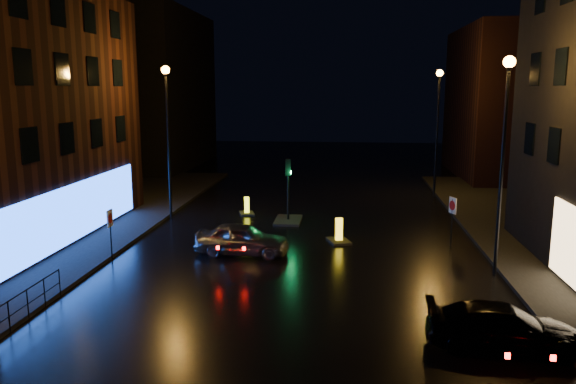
{
  "coord_description": "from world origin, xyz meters",
  "views": [
    {
      "loc": [
        1.94,
        -15.79,
        7.22
      ],
      "look_at": [
        -0.55,
        7.79,
        2.8
      ],
      "focal_mm": 35.0,
      "sensor_mm": 36.0,
      "label": 1
    }
  ],
  "objects_px": {
    "dark_sedan": "(504,327)",
    "bollard_near": "(339,237)",
    "silver_hatchback": "(242,239)",
    "bollard_far": "(247,210)",
    "road_sign_right": "(452,210)",
    "road_sign_left": "(110,223)",
    "traffic_signal": "(288,212)"
  },
  "relations": [
    {
      "from": "bollard_near",
      "to": "road_sign_left",
      "type": "distance_m",
      "value": 10.38
    },
    {
      "from": "bollard_near",
      "to": "road_sign_right",
      "type": "xyz_separation_m",
      "value": [
        5.17,
        -0.05,
        1.46
      ]
    },
    {
      "from": "bollard_near",
      "to": "bollard_far",
      "type": "xyz_separation_m",
      "value": [
        -5.4,
        5.45,
        -0.03
      ]
    },
    {
      "from": "bollard_far",
      "to": "road_sign_left",
      "type": "bearing_deg",
      "value": -131.22
    },
    {
      "from": "traffic_signal",
      "to": "silver_hatchback",
      "type": "relative_size",
      "value": 0.84
    },
    {
      "from": "silver_hatchback",
      "to": "road_sign_right",
      "type": "height_order",
      "value": "road_sign_right"
    },
    {
      "from": "dark_sedan",
      "to": "bollard_near",
      "type": "xyz_separation_m",
      "value": [
        -4.77,
        10.56,
        -0.36
      ]
    },
    {
      "from": "road_sign_right",
      "to": "traffic_signal",
      "type": "bearing_deg",
      "value": -49.02
    },
    {
      "from": "traffic_signal",
      "to": "bollard_near",
      "type": "xyz_separation_m",
      "value": [
        2.83,
        -3.95,
        -0.25
      ]
    },
    {
      "from": "silver_hatchback",
      "to": "bollard_near",
      "type": "distance_m",
      "value": 4.85
    },
    {
      "from": "bollard_near",
      "to": "bollard_far",
      "type": "height_order",
      "value": "bollard_near"
    },
    {
      "from": "bollard_near",
      "to": "dark_sedan",
      "type": "bearing_deg",
      "value": -84.63
    },
    {
      "from": "dark_sedan",
      "to": "bollard_near",
      "type": "bearing_deg",
      "value": 27.98
    },
    {
      "from": "traffic_signal",
      "to": "bollard_far",
      "type": "height_order",
      "value": "traffic_signal"
    },
    {
      "from": "bollard_near",
      "to": "road_sign_left",
      "type": "bearing_deg",
      "value": -176.86
    },
    {
      "from": "silver_hatchback",
      "to": "road_sign_left",
      "type": "relative_size",
      "value": 1.87
    },
    {
      "from": "traffic_signal",
      "to": "bollard_far",
      "type": "bearing_deg",
      "value": 149.8
    },
    {
      "from": "traffic_signal",
      "to": "road_sign_left",
      "type": "bearing_deg",
      "value": -130.6
    },
    {
      "from": "dark_sedan",
      "to": "bollard_far",
      "type": "distance_m",
      "value": 18.97
    },
    {
      "from": "road_sign_right",
      "to": "dark_sedan",
      "type": "bearing_deg",
      "value": 65.35
    },
    {
      "from": "bollard_near",
      "to": "road_sign_right",
      "type": "height_order",
      "value": "road_sign_right"
    },
    {
      "from": "dark_sedan",
      "to": "traffic_signal",
      "type": "bearing_deg",
      "value": 31.33
    },
    {
      "from": "road_sign_left",
      "to": "road_sign_right",
      "type": "height_order",
      "value": "road_sign_right"
    },
    {
      "from": "traffic_signal",
      "to": "road_sign_right",
      "type": "height_order",
      "value": "traffic_signal"
    },
    {
      "from": "dark_sedan",
      "to": "bollard_far",
      "type": "relative_size",
      "value": 3.19
    },
    {
      "from": "traffic_signal",
      "to": "bollard_near",
      "type": "bearing_deg",
      "value": -54.36
    },
    {
      "from": "bollard_far",
      "to": "road_sign_right",
      "type": "bearing_deg",
      "value": -44.79
    },
    {
      "from": "silver_hatchback",
      "to": "bollard_far",
      "type": "bearing_deg",
      "value": 11.16
    },
    {
      "from": "bollard_near",
      "to": "bollard_far",
      "type": "bearing_deg",
      "value": 115.85
    },
    {
      "from": "traffic_signal",
      "to": "silver_hatchback",
      "type": "distance_m",
      "value": 6.51
    },
    {
      "from": "dark_sedan",
      "to": "bollard_far",
      "type": "xyz_separation_m",
      "value": [
        -10.17,
        16.01,
        -0.4
      ]
    },
    {
      "from": "silver_hatchback",
      "to": "bollard_far",
      "type": "distance_m",
      "value": 7.97
    }
  ]
}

